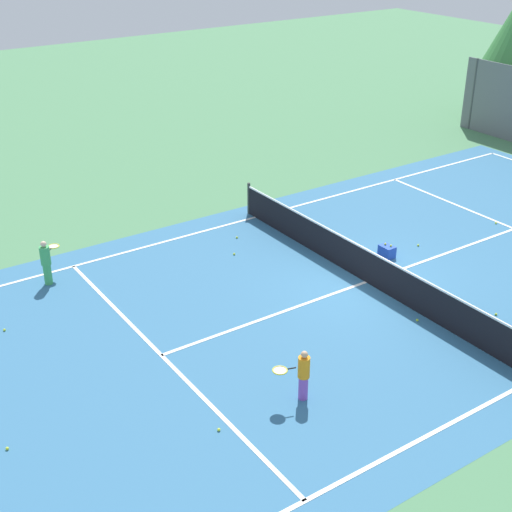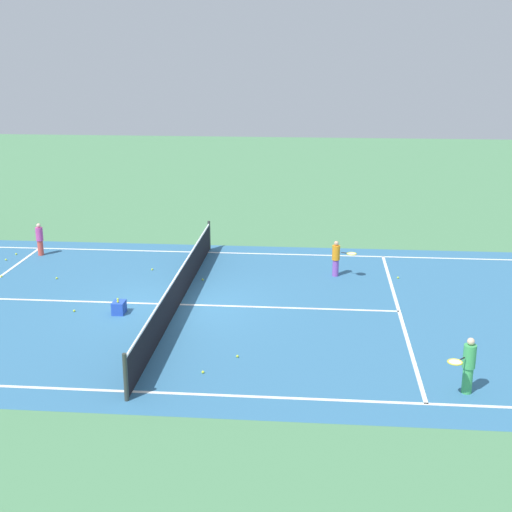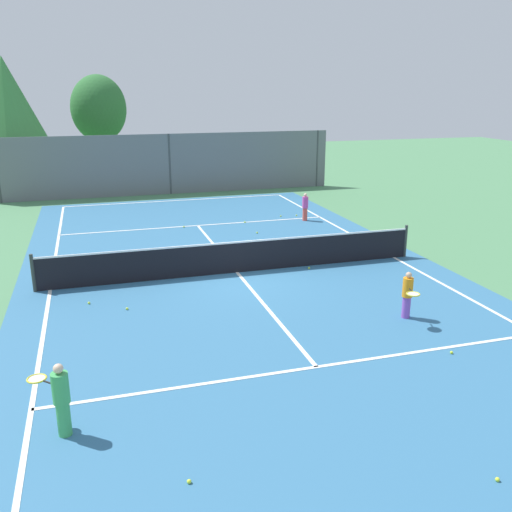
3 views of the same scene
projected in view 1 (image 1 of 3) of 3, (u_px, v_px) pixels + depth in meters
The scene contains 15 objects.
ground_plane at pixel (366, 282), 20.10m from camera, with size 80.00×80.00×0.00m, color #4C8456.
court_surface at pixel (366, 282), 20.10m from camera, with size 13.00×25.00×0.01m.
tennis_net at pixel (367, 266), 19.88m from camera, with size 11.90×0.10×1.10m.
player_1 at pixel (46, 262), 19.75m from camera, with size 0.75×0.75×1.30m.
player_2 at pixel (302, 374), 15.16m from camera, with size 0.50×0.84×1.20m.
ball_crate at pixel (387, 251), 21.44m from camera, with size 0.45×0.34×0.43m.
tennis_ball_0 at pixel (496, 314), 18.49m from camera, with size 0.07×0.07×0.07m, color #CCE533.
tennis_ball_2 at pixel (237, 237), 22.67m from camera, with size 0.07×0.07×0.07m, color #CCE533.
tennis_ball_4 at pixel (234, 254), 21.62m from camera, with size 0.07×0.07×0.07m, color #CCE533.
tennis_ball_5 at pixel (219, 430), 14.48m from camera, with size 0.07×0.07×0.07m, color #CCE533.
tennis_ball_6 at pixel (4, 330), 17.82m from camera, with size 0.07×0.07×0.07m, color #CCE533.
tennis_ball_7 at pixel (418, 245), 22.17m from camera, with size 0.07×0.07×0.07m, color #CCE533.
tennis_ball_8 at pixel (7, 448), 13.99m from camera, with size 0.07×0.07×0.07m, color #CCE533.
tennis_ball_9 at pixel (417, 320), 18.23m from camera, with size 0.07×0.07×0.07m, color #CCE533.
tennis_ball_12 at pixel (496, 223), 23.68m from camera, with size 0.07×0.07×0.07m, color #CCE533.
Camera 1 is at (12.89, -12.47, 9.62)m, focal length 50.63 mm.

